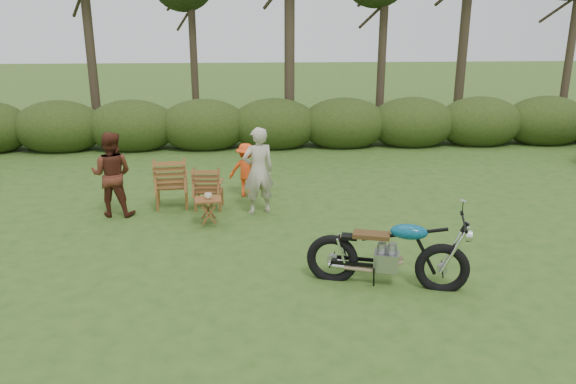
{
  "coord_description": "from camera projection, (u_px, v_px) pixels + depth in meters",
  "views": [
    {
      "loc": [
        -0.65,
        -6.82,
        3.58
      ],
      "look_at": [
        -0.09,
        1.72,
        0.9
      ],
      "focal_mm": 35.0,
      "sensor_mm": 36.0,
      "label": 1
    }
  ],
  "objects": [
    {
      "name": "ground",
      "position": [
        303.0,
        293.0,
        7.61
      ],
      "size": [
        80.0,
        80.0,
        0.0
      ],
      "primitive_type": "plane",
      "color": "#2D4C19",
      "rests_on": "ground"
    },
    {
      "name": "adult_b",
      "position": [
        116.0,
        215.0,
        10.61
      ],
      "size": [
        0.83,
        0.68,
        1.59
      ],
      "primitive_type": "imported",
      "rotation": [
        0.0,
        0.0,
        3.04
      ],
      "color": "#532417",
      "rests_on": "ground"
    },
    {
      "name": "motorcycle",
      "position": [
        385.0,
        284.0,
        7.87
      ],
      "size": [
        2.25,
        1.35,
        1.21
      ],
      "primitive_type": null,
      "rotation": [
        0.0,
        0.0,
        -0.28
      ],
      "color": "#0E88BB",
      "rests_on": "ground"
    },
    {
      "name": "adult_a",
      "position": [
        259.0,
        213.0,
        10.73
      ],
      "size": [
        0.69,
        0.55,
        1.66
      ],
      "primitive_type": "imported",
      "rotation": [
        0.0,
        0.0,
        3.43
      ],
      "color": "#BDB09B",
      "rests_on": "ground"
    },
    {
      "name": "lawn_chair_right",
      "position": [
        209.0,
        208.0,
        10.97
      ],
      "size": [
        0.64,
        0.64,
        0.86
      ],
      "primitive_type": null,
      "rotation": [
        0.0,
        0.0,
        3.07
      ],
      "color": "brown",
      "rests_on": "ground"
    },
    {
      "name": "cup",
      "position": [
        208.0,
        196.0,
        9.93
      ],
      "size": [
        0.14,
        0.14,
        0.1
      ],
      "primitive_type": "imported",
      "rotation": [
        0.0,
        0.0,
        0.09
      ],
      "color": "beige",
      "rests_on": "side_table"
    },
    {
      "name": "side_table",
      "position": [
        209.0,
        212.0,
        10.02
      ],
      "size": [
        0.52,
        0.45,
        0.5
      ],
      "primitive_type": null,
      "rotation": [
        0.0,
        0.0,
        0.11
      ],
      "color": "brown",
      "rests_on": "ground"
    },
    {
      "name": "lawn_chair_left",
      "position": [
        173.0,
        206.0,
        11.08
      ],
      "size": [
        0.76,
        0.76,
        1.02
      ],
      "primitive_type": null,
      "rotation": [
        0.0,
        0.0,
        3.24
      ],
      "color": "brown",
      "rests_on": "ground"
    },
    {
      "name": "tree_line",
      "position": [
        290.0,
        8.0,
        15.77
      ],
      "size": [
        22.52,
        11.62,
        8.14
      ],
      "color": "#362B1D",
      "rests_on": "ground"
    },
    {
      "name": "child",
      "position": [
        247.0,
        196.0,
        11.73
      ],
      "size": [
        0.79,
        0.55,
        1.12
      ],
      "primitive_type": "imported",
      "rotation": [
        0.0,
        0.0,
        2.94
      ],
      "color": "#F74A17",
      "rests_on": "ground"
    }
  ]
}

